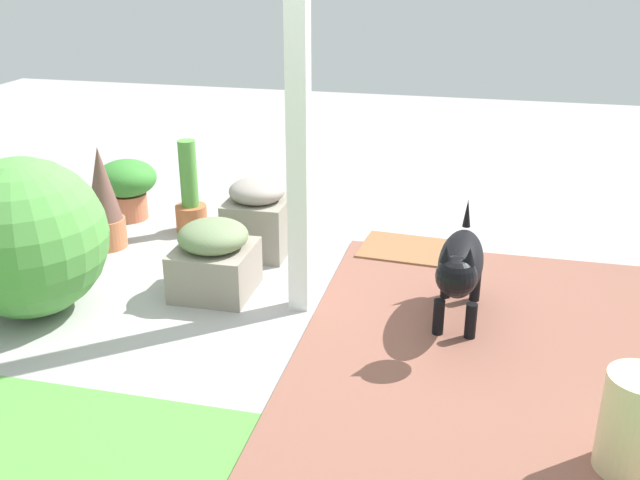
% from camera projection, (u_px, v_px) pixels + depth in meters
% --- Properties ---
extents(ground_plane, '(12.00, 12.00, 0.00)m').
position_uv_depth(ground_plane, '(332.00, 307.00, 3.85)').
color(ground_plane, '#A5A0A0').
extents(brick_path, '(1.80, 2.40, 0.02)m').
position_uv_depth(brick_path, '(489.00, 352.00, 3.41)').
color(brick_path, brown).
rests_on(brick_path, ground).
extents(porch_pillar, '(0.10, 0.10, 2.58)m').
position_uv_depth(porch_pillar, '(298.00, 63.00, 3.37)').
color(porch_pillar, white).
rests_on(porch_pillar, ground).
extents(stone_planter_nearest, '(0.38, 0.39, 0.49)m').
position_uv_depth(stone_planter_nearest, '(258.00, 217.00, 4.44)').
color(stone_planter_nearest, gray).
rests_on(stone_planter_nearest, ground).
extents(stone_planter_near, '(0.42, 0.43, 0.42)m').
position_uv_depth(stone_planter_near, '(214.00, 258.00, 3.94)').
color(stone_planter_near, gray).
rests_on(stone_planter_near, ground).
extents(round_shrub, '(0.83, 0.83, 0.83)m').
position_uv_depth(round_shrub, '(26.00, 238.00, 3.66)').
color(round_shrub, '#519743').
rests_on(round_shrub, ground).
extents(terracotta_pot_tall, '(0.21, 0.21, 0.63)m').
position_uv_depth(terracotta_pot_tall, '(190.00, 200.00, 4.79)').
color(terracotta_pot_tall, '#AC5D36').
rests_on(terracotta_pot_tall, ground).
extents(terracotta_pot_spiky, '(0.24, 0.24, 0.66)m').
position_uv_depth(terracotta_pot_spiky, '(103.00, 200.00, 4.51)').
color(terracotta_pot_spiky, '#C56E49').
rests_on(terracotta_pot_spiky, ground).
extents(terracotta_pot_broad, '(0.42, 0.42, 0.42)m').
position_uv_depth(terracotta_pot_broad, '(127.00, 184.00, 5.01)').
color(terracotta_pot_broad, '#C46C4B').
rests_on(terracotta_pot_broad, ground).
extents(dog, '(0.23, 0.83, 0.57)m').
position_uv_depth(dog, '(460.00, 266.00, 3.55)').
color(dog, black).
rests_on(dog, ground).
extents(ceramic_urn, '(0.24, 0.24, 0.41)m').
position_uv_depth(ceramic_urn, '(634.00, 426.00, 2.57)').
color(ceramic_urn, beige).
rests_on(ceramic_urn, ground).
extents(doormat, '(0.66, 0.49, 0.03)m').
position_uv_depth(doormat, '(412.00, 250.00, 4.53)').
color(doormat, '#8C5E3B').
rests_on(doormat, ground).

